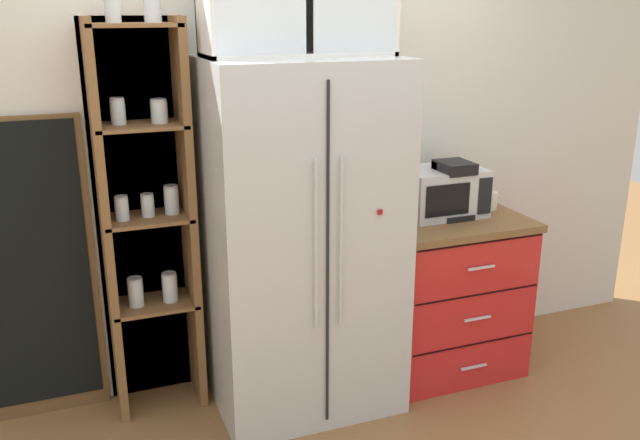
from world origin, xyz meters
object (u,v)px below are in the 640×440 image
(bottle_clear, at_px, (453,194))
(mug_cream, at_px, (490,200))
(refrigerator, at_px, (301,239))
(microwave, at_px, (442,192))
(coffee_maker, at_px, (451,189))
(chalkboard_menu, at_px, (31,273))

(bottle_clear, bearing_deg, mug_cream, 11.98)
(refrigerator, distance_m, microwave, 0.87)
(coffee_maker, xyz_separation_m, bottle_clear, (-0.00, -0.03, -0.03))
(mug_cream, bearing_deg, microwave, 178.65)
(microwave, relative_size, mug_cream, 3.64)
(refrigerator, distance_m, mug_cream, 1.17)
(coffee_maker, bearing_deg, bottle_clear, -90.00)
(refrigerator, height_order, bottle_clear, refrigerator)
(mug_cream, relative_size, bottle_clear, 0.42)
(mug_cream, distance_m, chalkboard_menu, 2.46)
(microwave, distance_m, mug_cream, 0.32)
(bottle_clear, bearing_deg, refrigerator, -178.80)
(chalkboard_menu, bearing_deg, coffee_maker, -7.58)
(microwave, relative_size, chalkboard_menu, 0.29)
(microwave, xyz_separation_m, bottle_clear, (0.03, -0.07, -0.00))
(refrigerator, xyz_separation_m, mug_cream, (1.16, 0.08, 0.06))
(microwave, relative_size, coffee_maker, 1.42)
(coffee_maker, distance_m, bottle_clear, 0.04)
(refrigerator, relative_size, chalkboard_menu, 1.17)
(microwave, height_order, mug_cream, microwave)
(bottle_clear, xyz_separation_m, chalkboard_menu, (-2.16, 0.31, -0.26))
(refrigerator, relative_size, bottle_clear, 6.14)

